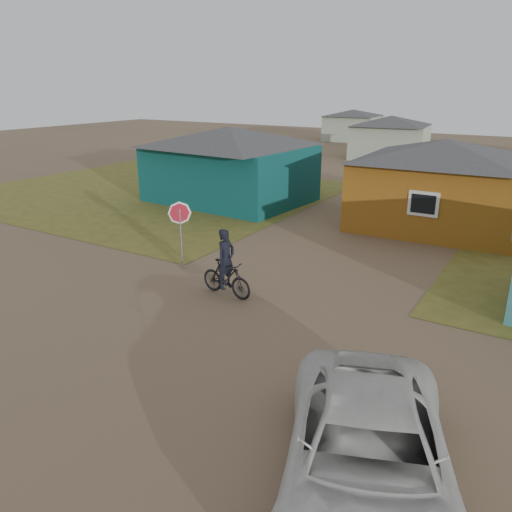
# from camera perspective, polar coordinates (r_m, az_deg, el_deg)

# --- Properties ---
(ground) EXTENTS (120.00, 120.00, 0.00)m
(ground) POSITION_cam_1_polar(r_m,az_deg,el_deg) (12.88, -5.60, -9.53)
(ground) COLOR brown
(grass_nw) EXTENTS (20.00, 18.00, 0.00)m
(grass_nw) POSITION_cam_1_polar(r_m,az_deg,el_deg) (30.95, -12.00, 7.26)
(grass_nw) COLOR olive
(grass_nw) RESTS_ON ground
(house_teal) EXTENTS (8.93, 7.08, 4.00)m
(house_teal) POSITION_cam_1_polar(r_m,az_deg,el_deg) (27.54, -3.03, 10.54)
(house_teal) COLOR #0B3F40
(house_teal) RESTS_ON ground
(house_yellow) EXTENTS (7.72, 6.76, 3.90)m
(house_yellow) POSITION_cam_1_polar(r_m,az_deg,el_deg) (23.73, 20.43, 7.86)
(house_yellow) COLOR #8F5616
(house_yellow) RESTS_ON ground
(house_pale_west) EXTENTS (7.04, 6.15, 3.60)m
(house_pale_west) POSITION_cam_1_polar(r_m,az_deg,el_deg) (45.05, 15.07, 13.03)
(house_pale_west) COLOR #9FAE95
(house_pale_west) RESTS_ON ground
(house_pale_north) EXTENTS (6.28, 5.81, 3.40)m
(house_pale_north) POSITION_cam_1_polar(r_m,az_deg,el_deg) (58.96, 10.98, 14.52)
(house_pale_north) COLOR #9FAE95
(house_pale_north) RESTS_ON ground
(stop_sign) EXTENTS (0.75, 0.31, 2.41)m
(stop_sign) POSITION_cam_1_polar(r_m,az_deg,el_deg) (17.16, -8.67, 4.12)
(stop_sign) COLOR gray
(stop_sign) RESTS_ON ground
(cyclist) EXTENTS (1.90, 0.71, 2.10)m
(cyclist) POSITION_cam_1_polar(r_m,az_deg,el_deg) (15.11, -3.42, -1.82)
(cyclist) COLOR black
(cyclist) RESTS_ON ground
(vehicle) EXTENTS (4.41, 6.13, 1.55)m
(vehicle) POSITION_cam_1_polar(r_m,az_deg,el_deg) (8.37, 12.66, -21.49)
(vehicle) COLOR silver
(vehicle) RESTS_ON ground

